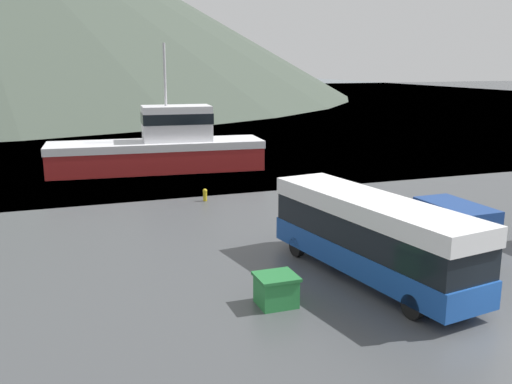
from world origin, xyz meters
TOP-DOWN VIEW (x-y plane):
  - water_surface at (0.00, 143.20)m, footprint 240.00×240.00m
  - tour_bus at (-1.98, 6.87)m, footprint 4.13×10.84m
  - delivery_van at (2.88, 8.29)m, footprint 2.01×5.34m
  - fishing_boat at (-5.54, 33.27)m, footprint 17.38×5.84m
  - storage_bin at (-6.52, 5.69)m, footprint 1.46×1.36m
  - small_boat at (-1.59, 41.53)m, footprint 5.10×4.70m
  - mooring_bollard at (-4.89, 21.95)m, footprint 0.29×0.29m

SIDE VIEW (x-z plane):
  - water_surface at x=0.00m, z-range 0.00..0.00m
  - mooring_bollard at x=-4.89m, z-range 0.03..0.83m
  - small_boat at x=-1.59m, z-range 0.00..0.94m
  - storage_bin at x=-6.52m, z-range 0.01..1.16m
  - delivery_van at x=2.88m, z-range 0.06..2.56m
  - tour_bus at x=-1.98m, z-range 0.20..3.58m
  - fishing_boat at x=-5.54m, z-range -3.11..6.96m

